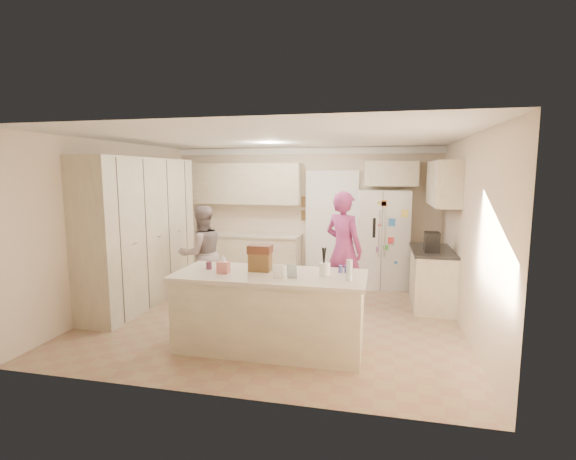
% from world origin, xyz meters
% --- Properties ---
extents(floor, '(5.20, 4.60, 0.02)m').
position_xyz_m(floor, '(0.00, 0.00, -0.01)').
color(floor, '#967D5C').
rests_on(floor, ground).
extents(ceiling, '(5.20, 4.60, 0.02)m').
position_xyz_m(ceiling, '(0.00, 0.00, 2.61)').
color(ceiling, white).
rests_on(ceiling, wall_back).
extents(wall_back, '(5.20, 0.02, 2.60)m').
position_xyz_m(wall_back, '(0.00, 2.31, 1.30)').
color(wall_back, beige).
rests_on(wall_back, ground).
extents(wall_front, '(5.20, 0.02, 2.60)m').
position_xyz_m(wall_front, '(0.00, -2.31, 1.30)').
color(wall_front, beige).
rests_on(wall_front, ground).
extents(wall_left, '(0.02, 4.60, 2.60)m').
position_xyz_m(wall_left, '(-2.61, 0.00, 1.30)').
color(wall_left, beige).
rests_on(wall_left, ground).
extents(wall_right, '(0.02, 4.60, 2.60)m').
position_xyz_m(wall_right, '(2.61, 0.00, 1.30)').
color(wall_right, beige).
rests_on(wall_right, ground).
extents(crown_back, '(5.20, 0.08, 0.12)m').
position_xyz_m(crown_back, '(0.00, 2.26, 2.53)').
color(crown_back, white).
rests_on(crown_back, wall_back).
extents(pantry_bank, '(0.60, 2.60, 2.35)m').
position_xyz_m(pantry_bank, '(-2.30, 0.20, 1.18)').
color(pantry_bank, beige).
rests_on(pantry_bank, floor).
extents(back_base_cab, '(2.20, 0.60, 0.88)m').
position_xyz_m(back_base_cab, '(-1.15, 2.00, 0.44)').
color(back_base_cab, beige).
rests_on(back_base_cab, floor).
extents(back_countertop, '(2.24, 0.63, 0.04)m').
position_xyz_m(back_countertop, '(-1.15, 1.99, 0.90)').
color(back_countertop, '#BEB39E').
rests_on(back_countertop, back_base_cab).
extents(back_upper_cab, '(2.20, 0.35, 0.80)m').
position_xyz_m(back_upper_cab, '(-1.15, 2.12, 1.90)').
color(back_upper_cab, beige).
rests_on(back_upper_cab, wall_back).
extents(doorway_opening, '(0.90, 0.06, 2.10)m').
position_xyz_m(doorway_opening, '(0.55, 2.28, 1.05)').
color(doorway_opening, black).
rests_on(doorway_opening, floor).
extents(doorway_casing, '(1.02, 0.03, 2.22)m').
position_xyz_m(doorway_casing, '(0.55, 2.24, 1.05)').
color(doorway_casing, white).
rests_on(doorway_casing, floor).
extents(wall_frame_upper, '(0.15, 0.02, 0.20)m').
position_xyz_m(wall_frame_upper, '(0.02, 2.27, 1.55)').
color(wall_frame_upper, brown).
rests_on(wall_frame_upper, wall_back).
extents(wall_frame_lower, '(0.15, 0.02, 0.20)m').
position_xyz_m(wall_frame_lower, '(0.02, 2.27, 1.28)').
color(wall_frame_lower, brown).
rests_on(wall_frame_lower, wall_back).
extents(refrigerator, '(1.00, 0.83, 1.80)m').
position_xyz_m(refrigerator, '(1.51, 2.04, 0.90)').
color(refrigerator, white).
rests_on(refrigerator, floor).
extents(fridge_seam, '(0.02, 0.02, 1.78)m').
position_xyz_m(fridge_seam, '(1.51, 1.68, 0.90)').
color(fridge_seam, gray).
rests_on(fridge_seam, refrigerator).
extents(fridge_dispenser, '(0.22, 0.03, 0.35)m').
position_xyz_m(fridge_dispenser, '(1.29, 1.67, 1.15)').
color(fridge_dispenser, black).
rests_on(fridge_dispenser, refrigerator).
extents(fridge_handle_l, '(0.02, 0.02, 0.85)m').
position_xyz_m(fridge_handle_l, '(1.46, 1.67, 1.05)').
color(fridge_handle_l, silver).
rests_on(fridge_handle_l, refrigerator).
extents(fridge_handle_r, '(0.02, 0.02, 0.85)m').
position_xyz_m(fridge_handle_r, '(1.56, 1.67, 1.05)').
color(fridge_handle_r, silver).
rests_on(fridge_handle_r, refrigerator).
extents(over_fridge_cab, '(0.95, 0.35, 0.45)m').
position_xyz_m(over_fridge_cab, '(1.65, 2.12, 2.10)').
color(over_fridge_cab, beige).
rests_on(over_fridge_cab, wall_back).
extents(right_base_cab, '(0.60, 1.20, 0.88)m').
position_xyz_m(right_base_cab, '(2.30, 1.00, 0.44)').
color(right_base_cab, beige).
rests_on(right_base_cab, floor).
extents(right_countertop, '(0.63, 1.24, 0.04)m').
position_xyz_m(right_countertop, '(2.29, 1.00, 0.90)').
color(right_countertop, '#2D2B28').
rests_on(right_countertop, right_base_cab).
extents(right_upper_cab, '(0.35, 1.50, 0.70)m').
position_xyz_m(right_upper_cab, '(2.43, 1.20, 1.95)').
color(right_upper_cab, beige).
rests_on(right_upper_cab, wall_right).
extents(coffee_maker, '(0.22, 0.28, 0.30)m').
position_xyz_m(coffee_maker, '(2.25, 0.80, 1.07)').
color(coffee_maker, black).
rests_on(coffee_maker, right_countertop).
extents(island_base, '(2.20, 0.90, 0.88)m').
position_xyz_m(island_base, '(0.20, -1.10, 0.44)').
color(island_base, beige).
rests_on(island_base, floor).
extents(island_top, '(2.28, 0.96, 0.05)m').
position_xyz_m(island_top, '(0.20, -1.10, 0.90)').
color(island_top, '#BEB39E').
rests_on(island_top, island_base).
extents(utensil_crock, '(0.13, 0.13, 0.15)m').
position_xyz_m(utensil_crock, '(0.85, -1.05, 1.00)').
color(utensil_crock, white).
rests_on(utensil_crock, island_top).
extents(tissue_box, '(0.13, 0.13, 0.14)m').
position_xyz_m(tissue_box, '(-0.35, -1.20, 1.00)').
color(tissue_box, '#C86E68').
rests_on(tissue_box, island_top).
extents(tissue_plume, '(0.08, 0.08, 0.08)m').
position_xyz_m(tissue_plume, '(-0.35, -1.20, 1.10)').
color(tissue_plume, white).
rests_on(tissue_plume, tissue_box).
extents(dollhouse_body, '(0.26, 0.18, 0.22)m').
position_xyz_m(dollhouse_body, '(0.05, -1.00, 1.04)').
color(dollhouse_body, brown).
rests_on(dollhouse_body, island_top).
extents(dollhouse_roof, '(0.28, 0.20, 0.10)m').
position_xyz_m(dollhouse_roof, '(0.05, -1.00, 1.20)').
color(dollhouse_roof, '#592D1E').
rests_on(dollhouse_roof, dollhouse_body).
extents(jam_jar, '(0.07, 0.07, 0.09)m').
position_xyz_m(jam_jar, '(-0.60, -1.05, 0.97)').
color(jam_jar, '#59263F').
rests_on(jam_jar, island_top).
extents(greeting_card_a, '(0.12, 0.06, 0.16)m').
position_xyz_m(greeting_card_a, '(0.35, -1.30, 1.01)').
color(greeting_card_a, white).
rests_on(greeting_card_a, island_top).
extents(greeting_card_b, '(0.12, 0.05, 0.16)m').
position_xyz_m(greeting_card_b, '(0.50, -1.25, 1.01)').
color(greeting_card_b, silver).
rests_on(greeting_card_b, island_top).
extents(water_bottle, '(0.07, 0.07, 0.24)m').
position_xyz_m(water_bottle, '(1.15, -1.25, 1.04)').
color(water_bottle, silver).
rests_on(water_bottle, island_top).
extents(shaker_salt, '(0.05, 0.05, 0.09)m').
position_xyz_m(shaker_salt, '(1.02, -0.88, 0.97)').
color(shaker_salt, '#464DA2').
rests_on(shaker_salt, island_top).
extents(shaker_pepper, '(0.05, 0.05, 0.09)m').
position_xyz_m(shaker_pepper, '(1.09, -0.88, 0.97)').
color(shaker_pepper, '#464DA2').
rests_on(shaker_pepper, island_top).
extents(teen_boy, '(0.97, 0.97, 1.59)m').
position_xyz_m(teen_boy, '(-1.39, 0.49, 0.79)').
color(teen_boy, '#9A9291').
rests_on(teen_boy, floor).
extents(teen_girl, '(0.80, 0.73, 1.83)m').
position_xyz_m(teen_girl, '(0.91, 0.74, 0.92)').
color(teen_girl, '#AC3D7A').
rests_on(teen_girl, floor).
extents(fridge_magnets, '(0.76, 0.02, 1.44)m').
position_xyz_m(fridge_magnets, '(1.51, 1.67, 0.90)').
color(fridge_magnets, tan).
rests_on(fridge_magnets, refrigerator).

